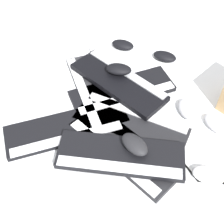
% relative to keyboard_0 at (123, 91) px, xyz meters
% --- Properties ---
extents(ground_plane, '(3.20, 3.20, 0.00)m').
position_rel_keyboard_0_xyz_m(ground_plane, '(-0.06, 0.03, -0.01)').
color(ground_plane, white).
extents(keyboard_0, '(0.45, 0.37, 0.03)m').
position_rel_keyboard_0_xyz_m(keyboard_0, '(0.00, 0.00, 0.00)').
color(keyboard_0, black).
rests_on(keyboard_0, ground).
extents(keyboard_1, '(0.39, 0.44, 0.03)m').
position_rel_keyboard_0_xyz_m(keyboard_1, '(-0.06, 0.11, 0.00)').
color(keyboard_1, '#232326').
rests_on(keyboard_1, ground).
extents(keyboard_2, '(0.44, 0.39, 0.03)m').
position_rel_keyboard_0_xyz_m(keyboard_2, '(-0.30, 0.08, 0.00)').
color(keyboard_2, black).
rests_on(keyboard_2, ground).
extents(keyboard_3, '(0.24, 0.46, 0.03)m').
position_rel_keyboard_0_xyz_m(keyboard_3, '(-0.25, -0.16, 0.00)').
color(keyboard_3, black).
rests_on(keyboard_3, ground).
extents(keyboard_4, '(0.21, 0.46, 0.03)m').
position_rel_keyboard_0_xyz_m(keyboard_4, '(-0.13, -0.12, 0.00)').
color(keyboard_4, black).
rests_on(keyboard_4, ground).
extents(keyboard_5, '(0.33, 0.46, 0.03)m').
position_rel_keyboard_0_xyz_m(keyboard_5, '(-0.29, -0.18, 0.03)').
color(keyboard_5, black).
rests_on(keyboard_5, keyboard_3).
extents(keyboard_6, '(0.23, 0.46, 0.03)m').
position_rel_keyboard_0_xyz_m(keyboard_6, '(0.01, 0.03, 0.03)').
color(keyboard_6, black).
rests_on(keyboard_6, keyboard_0).
extents(mouse_0, '(0.11, 0.07, 0.04)m').
position_rel_keyboard_0_xyz_m(mouse_0, '(0.19, 0.27, 0.01)').
color(mouse_0, silver).
rests_on(mouse_0, ground).
extents(mouse_1, '(0.09, 0.12, 0.04)m').
position_rel_keyboard_0_xyz_m(mouse_1, '(-0.18, -0.46, 0.01)').
color(mouse_1, silver).
rests_on(mouse_1, ground).
extents(mouse_2, '(0.09, 0.12, 0.04)m').
position_rel_keyboard_0_xyz_m(mouse_2, '(-0.25, -0.20, 0.07)').
color(mouse_2, black).
rests_on(mouse_2, keyboard_5).
extents(mouse_3, '(0.13, 0.12, 0.04)m').
position_rel_keyboard_0_xyz_m(mouse_3, '(0.05, -0.27, 0.01)').
color(mouse_3, '#B7B7BC').
rests_on(mouse_3, ground).
extents(mouse_4, '(0.09, 0.12, 0.04)m').
position_rel_keyboard_0_xyz_m(mouse_4, '(0.27, 0.17, 0.01)').
color(mouse_4, black).
rests_on(mouse_4, ground).
extents(mouse_5, '(0.11, 0.13, 0.04)m').
position_rel_keyboard_0_xyz_m(mouse_5, '(0.05, -0.40, 0.01)').
color(mouse_5, '#B7B7BC').
rests_on(mouse_5, ground).
extents(mouse_6, '(0.08, 0.12, 0.04)m').
position_rel_keyboard_0_xyz_m(mouse_6, '(0.30, -0.04, 0.01)').
color(mouse_6, black).
rests_on(mouse_6, ground).
extents(mouse_7, '(0.10, 0.13, 0.04)m').
position_rel_keyboard_0_xyz_m(mouse_7, '(0.05, 0.05, 0.07)').
color(mouse_7, black).
rests_on(mouse_7, keyboard_6).
extents(cable_0, '(0.56, 0.21, 0.01)m').
position_rel_keyboard_0_xyz_m(cable_0, '(-0.15, 0.01, -0.01)').
color(cable_0, black).
rests_on(cable_0, ground).
extents(cable_1, '(0.12, 0.41, 0.01)m').
position_rel_keyboard_0_xyz_m(cable_1, '(-0.19, -0.46, -0.01)').
color(cable_1, black).
rests_on(cable_1, ground).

